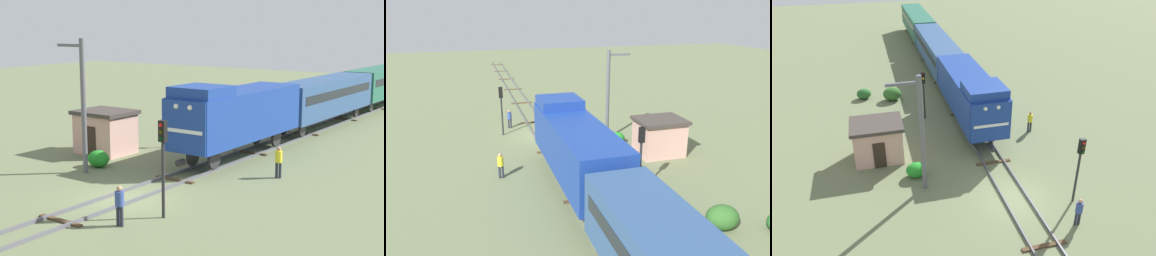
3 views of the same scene
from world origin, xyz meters
The scene contains 14 objects.
ground_plane centered at (0.00, 0.00, 0.00)m, with size 142.83×142.83×0.00m, color #66704C.
railway_track centered at (0.00, 0.00, 0.07)m, with size 2.40×95.22×0.16m.
locomotive centered at (0.00, 10.08, 2.77)m, with size 2.90×11.60×4.60m.
passenger_car_leading centered at (0.00, 23.41, 2.52)m, with size 2.84×14.00×3.66m.
passenger_car_trailing centered at (0.00, 38.01, 2.52)m, with size 2.84×14.00×3.66m.
traffic_signal_near centered at (3.20, -1.10, 2.92)m, with size 0.32×0.34×4.20m.
traffic_signal_mid centered at (-3.40, 11.95, 2.84)m, with size 0.32×0.34×4.08m.
worker_near_track centered at (2.40, -2.94, 1.00)m, with size 0.38×0.38×1.70m.
worker_by_signal centered at (4.20, 7.56, 1.00)m, with size 0.38×0.38×1.70m.
catenary_mast centered at (-5.07, 2.42, 3.92)m, with size 1.94×0.28×7.35m.
relay_hut centered at (-7.50, 6.67, 1.39)m, with size 3.50×2.90×2.74m.
bush_near centered at (-5.69, 16.57, 0.61)m, with size 1.69×1.38×1.23m, color #2F6126.
bush_mid centered at (-8.25, 17.58, 0.48)m, with size 1.32×1.08×0.96m, color #265E26.
bush_far centered at (-5.32, 3.76, 0.48)m, with size 1.33×1.09×0.97m, color #238B26.
Camera 1 is at (18.00, -19.89, 8.20)m, focal length 55.00 mm.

